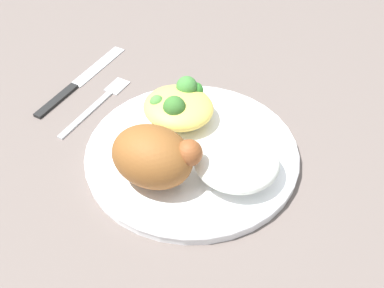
# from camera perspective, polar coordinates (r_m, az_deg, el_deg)

# --- Properties ---
(ground_plane) EXTENTS (2.00, 2.00, 0.00)m
(ground_plane) POSITION_cam_1_polar(r_m,az_deg,el_deg) (0.63, 0.00, -1.56)
(ground_plane) COLOR #635752
(plate) EXTENTS (0.26, 0.26, 0.01)m
(plate) POSITION_cam_1_polar(r_m,az_deg,el_deg) (0.63, 0.00, -1.09)
(plate) COLOR white
(plate) RESTS_ON ground_plane
(roasted_chicken) EXTENTS (0.10, 0.07, 0.07)m
(roasted_chicken) POSITION_cam_1_polar(r_m,az_deg,el_deg) (0.57, -4.22, -1.38)
(roasted_chicken) COLOR brown
(roasted_chicken) RESTS_ON plate
(rice_pile) EXTENTS (0.10, 0.10, 0.04)m
(rice_pile) POSITION_cam_1_polar(r_m,az_deg,el_deg) (0.59, 4.94, -1.90)
(rice_pile) COLOR white
(rice_pile) RESTS_ON plate
(mac_cheese_with_broccoli) EXTENTS (0.09, 0.09, 0.04)m
(mac_cheese_with_broccoli) POSITION_cam_1_polar(r_m,az_deg,el_deg) (0.66, -1.48, 4.28)
(mac_cheese_with_broccoli) COLOR #E2C556
(mac_cheese_with_broccoli) RESTS_ON plate
(fork) EXTENTS (0.02, 0.14, 0.01)m
(fork) POSITION_cam_1_polar(r_m,az_deg,el_deg) (0.72, -10.35, 4.51)
(fork) COLOR silver
(fork) RESTS_ON ground_plane
(knife) EXTENTS (0.03, 0.19, 0.01)m
(knife) POSITION_cam_1_polar(r_m,az_deg,el_deg) (0.76, -12.88, 6.38)
(knife) COLOR black
(knife) RESTS_ON ground_plane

